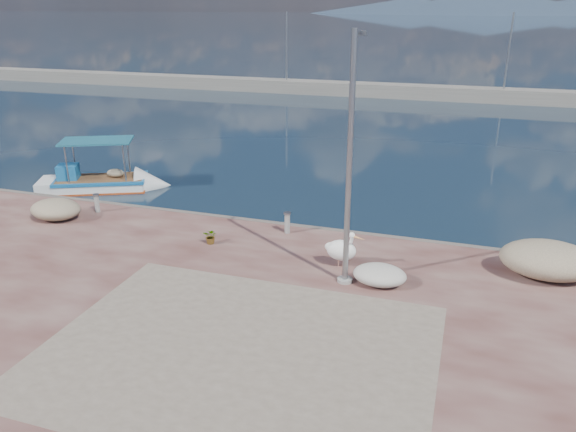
# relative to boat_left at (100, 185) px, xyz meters

# --- Properties ---
(ground) EXTENTS (1400.00, 1400.00, 0.00)m
(ground) POSITION_rel_boat_left_xyz_m (10.47, -7.75, -0.21)
(ground) COLOR #162635
(ground) RESTS_ON ground
(quay_patch) EXTENTS (9.00, 7.00, 0.01)m
(quay_patch) POSITION_rel_boat_left_xyz_m (11.47, -10.75, 0.29)
(quay_patch) COLOR gray
(quay_patch) RESTS_ON quay
(breakwater) EXTENTS (120.00, 2.20, 7.50)m
(breakwater) POSITION_rel_boat_left_xyz_m (10.47, 32.25, 0.39)
(breakwater) COLOR gray
(breakwater) RESTS_ON ground
(mountains) EXTENTS (370.00, 280.00, 22.00)m
(mountains) POSITION_rel_boat_left_xyz_m (14.87, 642.25, 9.30)
(mountains) COLOR #28384C
(mountains) RESTS_ON ground
(boat_left) EXTENTS (5.90, 4.10, 2.72)m
(boat_left) POSITION_rel_boat_left_xyz_m (0.00, 0.00, 0.00)
(boat_left) COLOR white
(boat_left) RESTS_ON ground
(pelican) EXTENTS (1.25, 0.73, 1.19)m
(pelican) POSITION_rel_boat_left_xyz_m (12.74, -5.61, 0.85)
(pelican) COLOR tan
(pelican) RESTS_ON quay
(lamp_post) EXTENTS (0.44, 0.96, 7.00)m
(lamp_post) POSITION_rel_boat_left_xyz_m (13.06, -6.54, 3.59)
(lamp_post) COLOR gray
(lamp_post) RESTS_ON quay
(bollard_near) EXTENTS (0.25, 0.25, 0.77)m
(bollard_near) POSITION_rel_boat_left_xyz_m (10.31, -3.53, 0.70)
(bollard_near) COLOR gray
(bollard_near) RESTS_ON quay
(bollard_far) EXTENTS (0.24, 0.24, 0.73)m
(bollard_far) POSITION_rel_boat_left_xyz_m (2.64, -3.80, 0.68)
(bollard_far) COLOR gray
(bollard_far) RESTS_ON quay
(potted_plant) EXTENTS (0.50, 0.44, 0.53)m
(potted_plant) POSITION_rel_boat_left_xyz_m (8.18, -5.24, 0.55)
(potted_plant) COLOR #33722D
(potted_plant) RESTS_ON quay
(net_pile_b) EXTENTS (1.93, 1.50, 0.75)m
(net_pile_b) POSITION_rel_boat_left_xyz_m (1.64, -4.91, 0.66)
(net_pile_b) COLOR #C3B191
(net_pile_b) RESTS_ON quay
(net_pile_d) EXTENTS (1.53, 1.15, 0.58)m
(net_pile_d) POSITION_rel_boat_left_xyz_m (14.04, -6.40, 0.58)
(net_pile_d) COLOR silver
(net_pile_d) RESTS_ON quay
(net_pile_c) EXTENTS (2.73, 1.95, 1.07)m
(net_pile_c) POSITION_rel_boat_left_xyz_m (18.64, -4.39, 0.82)
(net_pile_c) COLOR #C3B191
(net_pile_c) RESTS_ON quay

